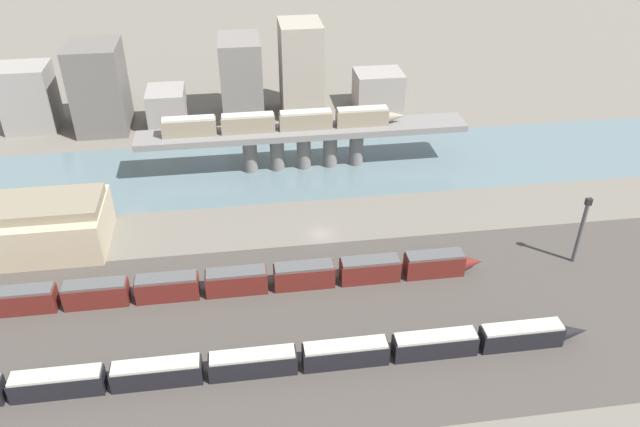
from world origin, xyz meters
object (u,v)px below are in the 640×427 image
(train_on_bridge, at_px, (283,121))
(train_yard_near, at_px, (216,367))
(train_yard_mid, at_px, (210,284))
(signal_tower, at_px, (581,230))
(warehouse_building, at_px, (33,226))

(train_on_bridge, bearing_deg, train_yard_near, -104.06)
(train_on_bridge, relative_size, train_yard_mid, 0.57)
(train_yard_near, distance_m, signal_tower, 64.48)
(train_on_bridge, height_order, warehouse_building, train_on_bridge)
(train_on_bridge, xyz_separation_m, warehouse_building, (-46.72, -23.50, -6.74))
(train_yard_near, relative_size, signal_tower, 8.44)
(signal_tower, bearing_deg, train_yard_near, -163.56)
(warehouse_building, height_order, signal_tower, signal_tower)
(train_on_bridge, bearing_deg, train_yard_mid, -111.04)
(train_yard_mid, distance_m, warehouse_building, 35.66)
(train_on_bridge, bearing_deg, warehouse_building, -153.29)
(train_yard_near, distance_m, warehouse_building, 47.99)
(train_yard_mid, xyz_separation_m, signal_tower, (62.65, 0.07, 4.53))
(train_on_bridge, relative_size, warehouse_building, 2.04)
(train_on_bridge, bearing_deg, signal_tower, -41.26)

